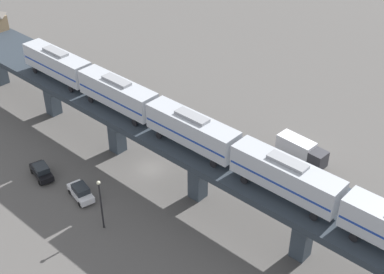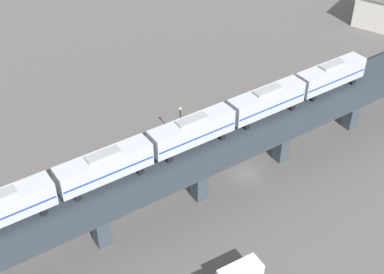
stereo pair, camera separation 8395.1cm
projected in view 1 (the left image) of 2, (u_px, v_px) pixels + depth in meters
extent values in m
plane|color=#514F4C|center=(150.00, 169.00, 72.01)|extent=(400.00, 400.00, 0.00)
cube|color=#283039|center=(148.00, 119.00, 67.58)|extent=(28.87, 91.53, 0.80)
cube|color=#333D47|center=(303.00, 230.00, 56.88)|extent=(2.16, 2.16, 7.52)
cube|color=#333D47|center=(198.00, 172.00, 65.19)|extent=(2.16, 2.16, 7.52)
cube|color=#333D47|center=(116.00, 128.00, 73.51)|extent=(2.16, 2.16, 7.52)
cube|color=#333D47|center=(51.00, 92.00, 81.82)|extent=(2.16, 2.16, 7.52)
cylinder|color=black|center=(353.00, 238.00, 49.01)|extent=(0.40, 0.87, 0.84)
cylinder|color=black|center=(365.00, 224.00, 50.48)|extent=(0.40, 0.87, 0.84)
cube|color=#ADB2BA|center=(286.00, 176.00, 53.21)|extent=(5.43, 12.32, 3.10)
cube|color=navy|center=(286.00, 178.00, 53.38)|extent=(5.41, 12.10, 0.24)
cube|color=gray|center=(288.00, 162.00, 52.24)|extent=(2.31, 4.41, 0.36)
cylinder|color=black|center=(314.00, 217.00, 51.34)|extent=(0.40, 0.87, 0.84)
cylinder|color=black|center=(326.00, 205.00, 52.80)|extent=(0.40, 0.87, 0.84)
cylinder|color=black|center=(244.00, 180.00, 55.99)|extent=(0.40, 0.87, 0.84)
cylinder|color=black|center=(257.00, 170.00, 57.46)|extent=(0.40, 0.87, 0.84)
cube|color=#ADB2BA|center=(192.00, 129.00, 60.19)|extent=(5.43, 12.32, 3.10)
cube|color=navy|center=(192.00, 132.00, 60.36)|extent=(5.41, 12.10, 0.24)
cube|color=gray|center=(192.00, 116.00, 59.23)|extent=(2.31, 4.41, 0.36)
cylinder|color=black|center=(213.00, 164.00, 58.32)|extent=(0.40, 0.87, 0.84)
cylinder|color=black|center=(227.00, 155.00, 59.79)|extent=(0.40, 0.87, 0.84)
cylinder|color=black|center=(159.00, 135.00, 62.97)|extent=(0.40, 0.87, 0.84)
cylinder|color=black|center=(173.00, 127.00, 64.44)|extent=(0.40, 0.87, 0.84)
cube|color=#ADB2BA|center=(118.00, 93.00, 67.18)|extent=(5.43, 12.32, 3.10)
cube|color=navy|center=(118.00, 95.00, 67.34)|extent=(5.41, 12.10, 0.24)
cube|color=gray|center=(117.00, 81.00, 66.21)|extent=(2.31, 4.41, 0.36)
cylinder|color=black|center=(134.00, 123.00, 65.30)|extent=(0.40, 0.87, 0.84)
cylinder|color=black|center=(148.00, 115.00, 66.77)|extent=(0.40, 0.87, 0.84)
cylinder|color=black|center=(91.00, 100.00, 69.96)|extent=(0.40, 0.87, 0.84)
cylinder|color=black|center=(105.00, 93.00, 71.42)|extent=(0.40, 0.87, 0.84)
cube|color=#ADB2BA|center=(57.00, 63.00, 74.16)|extent=(5.43, 12.32, 3.10)
cube|color=navy|center=(58.00, 65.00, 74.33)|extent=(5.41, 12.10, 0.24)
cube|color=gray|center=(55.00, 52.00, 73.19)|extent=(2.31, 4.41, 0.36)
cylinder|color=black|center=(71.00, 89.00, 72.28)|extent=(0.40, 0.87, 0.84)
cylinder|color=black|center=(85.00, 83.00, 73.75)|extent=(0.40, 0.87, 0.84)
cylinder|color=black|center=(35.00, 70.00, 76.94)|extent=(0.40, 0.87, 0.84)
cylinder|color=black|center=(49.00, 65.00, 78.41)|extent=(0.40, 0.87, 0.84)
cube|color=silver|center=(81.00, 193.00, 66.65)|extent=(3.57, 4.74, 0.80)
cube|color=#1E2328|center=(81.00, 189.00, 66.11)|extent=(2.45, 2.70, 0.76)
cylinder|color=black|center=(80.00, 204.00, 65.50)|extent=(0.51, 0.70, 0.66)
cylinder|color=black|center=(92.00, 199.00, 66.30)|extent=(0.51, 0.70, 0.66)
cylinder|color=black|center=(70.00, 192.00, 67.45)|extent=(0.51, 0.70, 0.66)
cylinder|color=black|center=(83.00, 187.00, 68.25)|extent=(0.51, 0.70, 0.66)
cube|color=black|center=(42.00, 172.00, 70.13)|extent=(3.61, 4.74, 0.80)
cube|color=#1E2328|center=(41.00, 168.00, 69.59)|extent=(2.46, 2.71, 0.76)
cylinder|color=black|center=(40.00, 183.00, 68.97)|extent=(0.52, 0.70, 0.66)
cylinder|color=black|center=(52.00, 178.00, 69.76)|extent=(0.52, 0.70, 0.66)
cylinder|color=black|center=(32.00, 172.00, 70.94)|extent=(0.52, 0.70, 0.66)
cylinder|color=black|center=(44.00, 167.00, 71.73)|extent=(0.52, 0.70, 0.66)
cube|color=#333338|center=(318.00, 160.00, 70.95)|extent=(2.68, 2.54, 2.30)
cube|color=silver|center=(296.00, 147.00, 72.96)|extent=(3.68, 5.64, 2.70)
cylinder|color=black|center=(312.00, 170.00, 71.02)|extent=(0.62, 1.06, 1.00)
cylinder|color=black|center=(321.00, 163.00, 72.17)|extent=(0.62, 1.06, 1.00)
cylinder|color=black|center=(281.00, 154.00, 74.04)|extent=(0.62, 1.06, 1.00)
cylinder|color=black|center=(290.00, 148.00, 75.24)|extent=(0.62, 1.06, 1.00)
cylinder|color=black|center=(101.00, 207.00, 60.78)|extent=(0.20, 0.20, 6.50)
sphere|color=beige|center=(98.00, 183.00, 58.84)|extent=(0.44, 0.44, 0.44)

